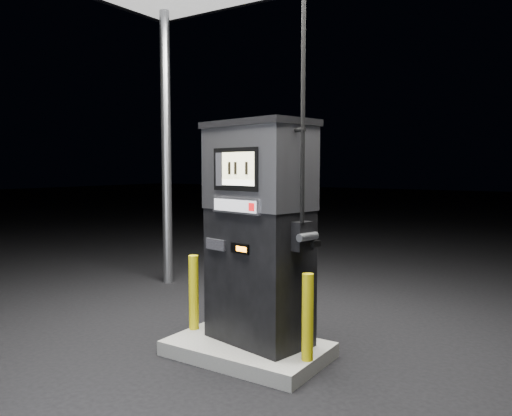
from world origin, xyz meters
The scene contains 5 objects.
ground centered at (0.00, 0.00, 0.00)m, with size 80.00×80.00×0.00m, color black.
pump_island centered at (0.00, 0.00, 0.07)m, with size 1.60×1.00×0.15m, color slate.
fuel_dispenser centered at (0.08, 0.10, 1.31)m, with size 1.31×0.89×4.70m.
bollard_left centered at (-0.74, 0.02, 0.56)m, with size 0.11×0.11×0.83m, color #C9BA0B.
bollard_right centered at (0.74, -0.09, 0.56)m, with size 0.11×0.11×0.82m, color #C9BA0B.
Camera 1 is at (2.83, -4.15, 1.95)m, focal length 35.00 mm.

